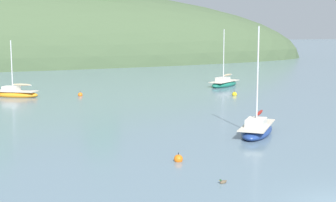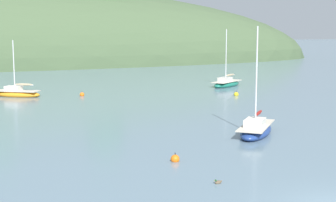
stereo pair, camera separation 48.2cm
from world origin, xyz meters
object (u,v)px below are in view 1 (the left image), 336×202
at_px(sailboat_blue_center, 15,93).
at_px(duck_trailing, 223,182).
at_px(sailboat_teal_outer, 224,83).
at_px(mooring_buoy_inner, 234,94).
at_px(mooring_buoy_channel, 80,95).
at_px(sailboat_grey_yawl, 257,129).
at_px(mooring_buoy_outer, 178,159).

relative_size(sailboat_blue_center, duck_trailing, 12.92).
bearing_deg(sailboat_blue_center, sailboat_teal_outer, 2.68).
xyz_separation_m(mooring_buoy_inner, mooring_buoy_channel, (-13.88, 4.50, 0.00)).
xyz_separation_m(mooring_buoy_inner, duck_trailing, (-12.95, -24.64, -0.07)).
xyz_separation_m(sailboat_grey_yawl, mooring_buoy_channel, (-7.14, 20.89, -0.21)).
xyz_separation_m(sailboat_blue_center, sailboat_teal_outer, (22.06, 1.03, 0.02)).
bearing_deg(sailboat_grey_yawl, mooring_buoy_channel, 108.86).
xyz_separation_m(sailboat_blue_center, mooring_buoy_inner, (19.72, -6.12, -0.18)).
relative_size(sailboat_teal_outer, mooring_buoy_inner, 11.78).
relative_size(sailboat_grey_yawl, duck_trailing, 16.08).
bearing_deg(mooring_buoy_channel, mooring_buoy_inner, -17.95).
xyz_separation_m(sailboat_teal_outer, mooring_buoy_inner, (-2.34, -7.15, -0.20)).
distance_m(mooring_buoy_inner, mooring_buoy_outer, 24.71).
bearing_deg(duck_trailing, mooring_buoy_channel, 91.83).
distance_m(sailboat_blue_center, mooring_buoy_outer, 27.54).
bearing_deg(sailboat_blue_center, mooring_buoy_inner, -17.24).
xyz_separation_m(sailboat_grey_yawl, mooring_buoy_outer, (-6.74, -4.31, -0.21)).
relative_size(mooring_buoy_outer, duck_trailing, 1.29).
relative_size(sailboat_blue_center, sailboat_teal_outer, 0.85).
relative_size(sailboat_blue_center, mooring_buoy_channel, 10.00).
distance_m(sailboat_blue_center, mooring_buoy_inner, 20.65).
bearing_deg(sailboat_teal_outer, duck_trailing, -115.70).
height_order(sailboat_teal_outer, mooring_buoy_channel, sailboat_teal_outer).
bearing_deg(sailboat_grey_yawl, sailboat_blue_center, 119.94).
bearing_deg(duck_trailing, mooring_buoy_inner, 62.27).
height_order(sailboat_grey_yawl, mooring_buoy_outer, sailboat_grey_yawl).
height_order(mooring_buoy_inner, mooring_buoy_channel, same).
height_order(mooring_buoy_inner, mooring_buoy_outer, same).
relative_size(mooring_buoy_channel, mooring_buoy_outer, 1.00).
distance_m(sailboat_grey_yawl, mooring_buoy_outer, 8.00).
bearing_deg(mooring_buoy_channel, duck_trailing, -88.17).
xyz_separation_m(mooring_buoy_channel, duck_trailing, (0.93, -29.14, -0.07)).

